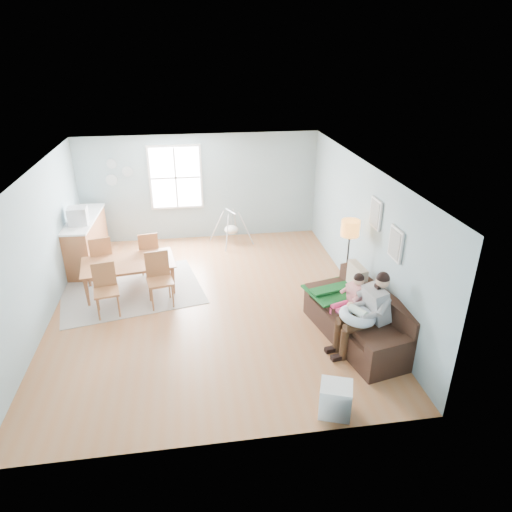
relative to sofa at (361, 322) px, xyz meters
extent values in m
cube|color=#A4643A|center=(-2.51, 1.53, -0.36)|extent=(8.40, 9.40, 0.08)
cube|color=white|center=(-2.51, 1.53, 2.68)|extent=(8.40, 9.40, 0.60)
cube|color=#829EAA|center=(-2.51, 6.19, 1.03)|extent=(8.40, 0.08, 3.90)
cube|color=#829EAA|center=(-2.51, -3.13, 1.03)|extent=(8.40, 0.08, 3.90)
cube|color=#829EAA|center=(1.65, 1.53, 1.03)|extent=(0.08, 9.40, 3.90)
cube|color=silver|center=(-3.11, 5.00, 1.33)|extent=(1.32, 0.06, 1.62)
cube|color=white|center=(-3.11, 4.97, 1.33)|extent=(1.20, 0.02, 1.50)
cube|color=silver|center=(-3.11, 4.96, 1.33)|extent=(1.20, 0.03, 0.04)
cube|color=silver|center=(-3.11, 4.96, 1.33)|extent=(0.04, 0.03, 1.50)
cube|color=silver|center=(0.46, 0.03, 1.43)|extent=(0.04, 0.44, 0.54)
cube|color=slate|center=(0.43, 0.03, 1.43)|extent=(0.01, 0.36, 0.46)
cube|color=silver|center=(0.46, 0.93, 1.63)|extent=(0.04, 0.44, 0.54)
cube|color=slate|center=(0.43, 0.93, 1.63)|extent=(0.01, 0.36, 0.46)
cylinder|color=#92A8AF|center=(-4.61, 5.00, 1.73)|extent=(0.24, 0.02, 0.24)
cylinder|color=#92A8AF|center=(-4.26, 5.00, 1.53)|extent=(0.26, 0.02, 0.26)
cylinder|color=#92A8AF|center=(-4.66, 5.00, 1.33)|extent=(0.28, 0.02, 0.28)
cube|color=black|center=(-0.06, -0.01, -0.10)|extent=(1.41, 2.38, 0.45)
cube|color=black|center=(0.30, 0.07, 0.35)|extent=(0.68, 2.22, 0.46)
cube|color=black|center=(0.15, -1.00, 0.21)|extent=(0.98, 0.41, 0.17)
cube|color=black|center=(-0.28, 0.97, 0.21)|extent=(0.98, 0.41, 0.17)
cube|color=#145828|center=(-0.24, 0.71, 0.25)|extent=(1.20, 1.07, 0.04)
cube|color=tan|center=(0.10, 0.62, 0.51)|extent=(0.20, 0.56, 0.55)
cube|color=gray|center=(0.09, -0.31, 0.54)|extent=(0.43, 0.51, 0.61)
sphere|color=tan|center=(0.16, -0.30, 0.95)|extent=(0.23, 0.23, 0.23)
sphere|color=black|center=(0.16, -0.30, 1.00)|extent=(0.22, 0.22, 0.22)
cylinder|color=#321D12|center=(-0.25, -0.49, 0.25)|extent=(0.49, 0.24, 0.16)
cylinder|color=#321D12|center=(-0.29, -0.26, 0.25)|extent=(0.49, 0.24, 0.16)
cylinder|color=#321D12|center=(-0.47, -0.52, -0.04)|extent=(0.13, 0.13, 0.55)
cylinder|color=#321D12|center=(-0.51, -0.30, -0.04)|extent=(0.13, 0.13, 0.55)
cube|color=black|center=(-0.55, -0.54, -0.28)|extent=(0.26, 0.14, 0.08)
cube|color=black|center=(-0.59, -0.31, -0.28)|extent=(0.26, 0.14, 0.08)
torus|color=#ADC3D9|center=(-0.23, -0.38, 0.38)|extent=(0.67, 0.65, 0.25)
cylinder|color=silver|center=(-0.23, -0.38, 0.47)|extent=(0.27, 0.35, 0.14)
sphere|color=tan|center=(-0.30, -0.21, 0.49)|extent=(0.12, 0.12, 0.12)
cube|color=white|center=(-0.06, 0.22, 0.43)|extent=(0.33, 0.35, 0.40)
sphere|color=tan|center=(-0.02, 0.23, 0.71)|extent=(0.19, 0.19, 0.19)
sphere|color=black|center=(-0.02, 0.23, 0.74)|extent=(0.18, 0.18, 0.18)
cylinder|color=#F43B77|center=(-0.28, 0.06, 0.25)|extent=(0.34, 0.20, 0.10)
cylinder|color=#F43B77|center=(-0.33, 0.21, 0.25)|extent=(0.34, 0.20, 0.10)
cylinder|color=#F43B77|center=(-0.43, 0.01, 0.07)|extent=(0.08, 0.08, 0.33)
cylinder|color=#F43B77|center=(-0.48, 0.16, 0.07)|extent=(0.08, 0.08, 0.33)
cylinder|color=black|center=(0.14, 1.27, -0.30)|extent=(0.30, 0.30, 0.03)
cylinder|color=black|center=(0.14, 1.27, 0.44)|extent=(0.03, 0.03, 1.51)
cylinder|color=#FF9535|center=(0.14, 1.27, 1.24)|extent=(0.34, 0.34, 0.30)
cube|color=white|center=(-0.97, -1.67, -0.08)|extent=(0.54, 0.51, 0.48)
cube|color=black|center=(-1.16, -1.61, -0.08)|extent=(0.14, 0.32, 0.38)
cube|color=#A59F97|center=(-4.11, 2.31, -0.31)|extent=(3.16, 2.64, 0.01)
imported|color=brown|center=(-4.11, 2.31, 0.01)|extent=(1.98, 1.29, 0.65)
cube|color=#A06137|center=(-4.44, 1.44, 0.16)|extent=(0.53, 0.53, 0.04)
cube|color=#A06137|center=(-4.48, 1.64, 0.43)|extent=(0.43, 0.12, 0.49)
cylinder|color=#A06137|center=(-4.59, 1.23, -0.08)|extent=(0.04, 0.04, 0.48)
cylinder|color=#A06137|center=(-4.23, 1.29, -0.08)|extent=(0.04, 0.04, 0.48)
cylinder|color=#A06137|center=(-4.66, 1.59, -0.08)|extent=(0.04, 0.04, 0.48)
cylinder|color=#A06137|center=(-4.30, 1.65, -0.08)|extent=(0.04, 0.04, 0.48)
cube|color=#A06137|center=(-3.46, 1.65, 0.20)|extent=(0.56, 0.56, 0.05)
cube|color=#A06137|center=(-3.50, 1.86, 0.48)|extent=(0.46, 0.13, 0.53)
cylinder|color=#A06137|center=(-3.62, 1.42, -0.06)|extent=(0.04, 0.04, 0.52)
cylinder|color=#A06137|center=(-3.24, 1.49, -0.06)|extent=(0.04, 0.04, 0.52)
cylinder|color=#A06137|center=(-3.69, 1.80, -0.06)|extent=(0.04, 0.04, 0.52)
cylinder|color=#A06137|center=(-3.31, 1.87, -0.06)|extent=(0.04, 0.04, 0.52)
cube|color=#A06137|center=(-4.76, 2.97, 0.18)|extent=(0.57, 0.57, 0.04)
cube|color=#A06137|center=(-4.71, 2.76, 0.46)|extent=(0.44, 0.16, 0.51)
cylinder|color=#A06137|center=(-4.63, 3.20, -0.07)|extent=(0.04, 0.04, 0.50)
cylinder|color=#A06137|center=(-4.99, 3.10, -0.07)|extent=(0.04, 0.04, 0.50)
cylinder|color=#A06137|center=(-4.53, 2.83, -0.07)|extent=(0.04, 0.04, 0.50)
cylinder|color=#A06137|center=(-4.90, 2.74, -0.07)|extent=(0.04, 0.04, 0.50)
cube|color=#A06137|center=(-3.78, 3.17, 0.16)|extent=(0.52, 0.52, 0.04)
cube|color=#A06137|center=(-3.74, 2.97, 0.42)|extent=(0.42, 0.12, 0.49)
cylinder|color=#A06137|center=(-3.64, 3.38, -0.08)|extent=(0.04, 0.04, 0.48)
cylinder|color=#A06137|center=(-3.99, 3.31, -0.08)|extent=(0.04, 0.04, 0.48)
cylinder|color=#A06137|center=(-3.57, 3.03, -0.08)|extent=(0.04, 0.04, 0.48)
cylinder|color=#A06137|center=(-3.93, 2.96, -0.08)|extent=(0.04, 0.04, 0.48)
cube|color=brown|center=(-5.21, 3.82, 0.23)|extent=(0.63, 1.99, 1.09)
cube|color=white|center=(-5.21, 3.82, 0.79)|extent=(0.68, 2.03, 0.04)
cube|color=silver|center=(-5.21, 3.43, 0.99)|extent=(0.42, 0.40, 0.38)
cube|color=black|center=(-5.40, 3.42, 0.99)|extent=(0.04, 0.31, 0.27)
cylinder|color=silver|center=(-1.80, 4.49, 0.54)|extent=(0.23, 0.46, 0.04)
ellipsoid|color=beige|center=(-1.80, 4.49, 0.05)|extent=(0.35, 0.35, 0.21)
cylinder|color=silver|center=(-1.80, 4.49, 0.30)|extent=(0.01, 0.01, 0.39)
cylinder|color=silver|center=(-1.93, 4.13, 0.12)|extent=(0.17, 0.41, 0.86)
cylinder|color=silver|center=(-1.44, 4.36, 0.12)|extent=(0.40, 0.19, 0.86)
cylinder|color=silver|center=(-2.16, 4.63, 0.12)|extent=(0.40, 0.19, 0.86)
cylinder|color=silver|center=(-1.66, 4.85, 0.12)|extent=(0.17, 0.41, 0.86)
camera|label=1|loc=(-2.78, -6.31, 4.37)|focal=32.00mm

